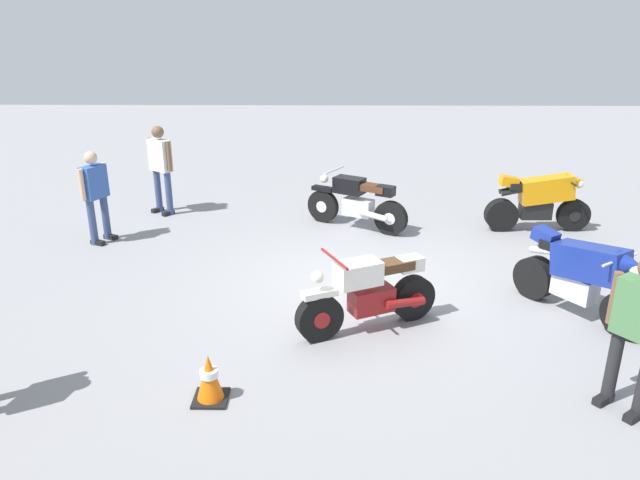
{
  "coord_description": "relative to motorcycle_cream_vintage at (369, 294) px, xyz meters",
  "views": [
    {
      "loc": [
        0.54,
        8.1,
        3.72
      ],
      "look_at": [
        0.65,
        0.13,
        0.75
      ],
      "focal_mm": 33.13,
      "sensor_mm": 36.0,
      "label": 1
    }
  ],
  "objects": [
    {
      "name": "ground_plane",
      "position": [
        -0.01,
        -1.36,
        -0.49
      ],
      "size": [
        40.0,
        40.0,
        0.0
      ],
      "primitive_type": "plane",
      "color": "gray"
    },
    {
      "name": "motorcycle_cream_vintage",
      "position": [
        0.0,
        0.0,
        0.0
      ],
      "size": [
        1.83,
        1.02,
        1.07
      ],
      "rotation": [
        0.0,
        0.0,
        0.44
      ],
      "color": "black",
      "rests_on": "ground"
    },
    {
      "name": "motorcycle_black_cruiser",
      "position": [
        -0.01,
        -3.92,
        0.03
      ],
      "size": [
        1.86,
        1.16,
        1.09
      ],
      "rotation": [
        0.0,
        0.0,
        5.75
      ],
      "color": "black",
      "rests_on": "ground"
    },
    {
      "name": "motorcycle_orange_sportbike",
      "position": [
        -3.42,
        -3.85,
        0.11
      ],
      "size": [
        1.95,
        0.7,
        1.14
      ],
      "rotation": [
        0.0,
        0.0,
        3.15
      ],
      "color": "black",
      "rests_on": "ground"
    },
    {
      "name": "motorcycle_blue_sportbike",
      "position": [
        -2.8,
        -0.39,
        0.11
      ],
      "size": [
        1.24,
        1.73,
        1.14
      ],
      "rotation": [
        0.0,
        0.0,
        2.16
      ],
      "color": "black",
      "rests_on": "ground"
    },
    {
      "name": "person_in_white_shirt",
      "position": [
        3.89,
        -4.83,
        0.55
      ],
      "size": [
        0.59,
        0.53,
        1.78
      ],
      "rotation": [
        0.0,
        0.0,
        0.91
      ],
      "color": "#384772",
      "rests_on": "ground"
    },
    {
      "name": "person_in_green_shirt",
      "position": [
        -2.48,
        1.64,
        0.46
      ],
      "size": [
        0.5,
        0.58,
        1.67
      ],
      "rotation": [
        0.0,
        0.0,
        0.62
      ],
      "color": "#262628",
      "rests_on": "ground"
    },
    {
      "name": "person_in_blue_shirt",
      "position": [
        4.58,
        -3.13,
        0.44
      ],
      "size": [
        0.45,
        0.62,
        1.63
      ],
      "rotation": [
        0.0,
        0.0,
        2.73
      ],
      "color": "#384772",
      "rests_on": "ground"
    },
    {
      "name": "traffic_cone",
      "position": [
        1.74,
        1.55,
        -0.23
      ],
      "size": [
        0.36,
        0.36,
        0.53
      ],
      "color": "black",
      "rests_on": "ground"
    }
  ]
}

